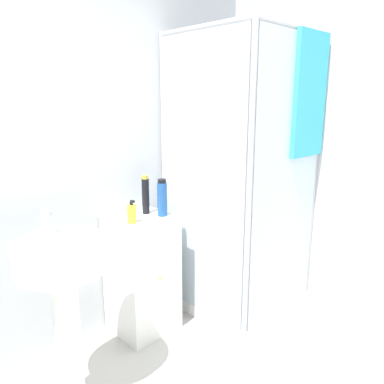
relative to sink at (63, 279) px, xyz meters
name	(u,v)px	position (x,y,z in m)	size (l,w,h in m)	color
wall_back	(39,154)	(0.13, 0.46, 0.57)	(6.40, 0.06, 2.50)	silver
shower_enclosure	(243,233)	(1.35, -0.06, -0.09)	(0.81, 0.84, 1.99)	white
vanity_cabinet	(142,274)	(0.65, 0.24, -0.28)	(0.39, 0.39, 0.81)	silver
sink	(63,279)	(0.00, 0.00, 0.00)	(0.45, 0.45, 1.02)	white
soap_dispenser	(132,214)	(0.54, 0.17, 0.19)	(0.06, 0.06, 0.15)	yellow
shampoo_bottle_tall_black	(146,195)	(0.73, 0.27, 0.25)	(0.05, 0.05, 0.26)	black
shampoo_bottle_blue	(162,198)	(0.77, 0.15, 0.25)	(0.06, 0.06, 0.24)	#1E4C93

